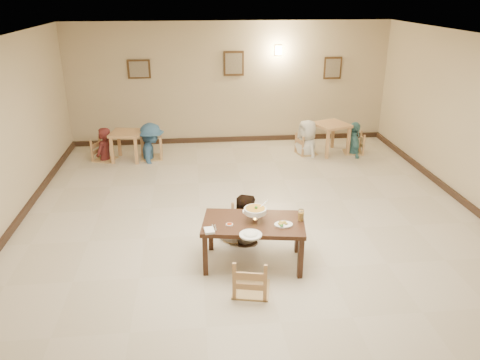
{
  "coord_description": "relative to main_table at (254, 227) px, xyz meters",
  "views": [
    {
      "loc": [
        -0.95,
        -6.68,
        3.71
      ],
      "look_at": [
        -0.27,
        -0.11,
        0.99
      ],
      "focal_mm": 35.0,
      "sensor_mm": 36.0,
      "label": 1
    }
  ],
  "objects": [
    {
      "name": "rice_plate_far",
      "position": [
        0.03,
        0.31,
        0.09
      ],
      "size": [
        0.31,
        0.31,
        0.07
      ],
      "color": "white",
      "rests_on": "main_table"
    },
    {
      "name": "bg_table_left",
      "position": [
        -2.33,
        4.69,
        -0.05
      ],
      "size": [
        0.77,
        0.77,
        0.67
      ],
      "rotation": [
        0.0,
        0.0,
        -0.15
      ],
      "color": "tan",
      "rests_on": "floor"
    },
    {
      "name": "curry_warmer",
      "position": [
        0.02,
        0.01,
        0.24
      ],
      "size": [
        0.35,
        0.31,
        0.28
      ],
      "color": "silver",
      "rests_on": "main_table"
    },
    {
      "name": "baseboard_left",
      "position": [
        -3.81,
        0.88,
        -0.53
      ],
      "size": [
        0.06,
        10.0,
        0.12
      ],
      "primitive_type": "cube",
      "color": "#322117",
      "rests_on": "floor"
    },
    {
      "name": "picture_b",
      "position": [
        0.26,
        5.83,
        1.41
      ],
      "size": [
        0.5,
        0.04,
        0.6
      ],
      "color": "#3D2815",
      "rests_on": "wall_back"
    },
    {
      "name": "bg_table_right",
      "position": [
        2.48,
        4.69,
        0.01
      ],
      "size": [
        0.94,
        0.94,
        0.73
      ],
      "rotation": [
        0.0,
        0.0,
        0.36
      ],
      "color": "tan",
      "rests_on": "floor"
    },
    {
      "name": "drink_glass",
      "position": [
        0.67,
        -0.03,
        0.16
      ],
      "size": [
        0.08,
        0.08,
        0.17
      ],
      "color": "white",
      "rests_on": "main_table"
    },
    {
      "name": "picture_a",
      "position": [
        -2.04,
        5.83,
        1.31
      ],
      "size": [
        0.55,
        0.04,
        0.45
      ],
      "color": "#3D2815",
      "rests_on": "wall_back"
    },
    {
      "name": "rice_plate_near",
      "position": [
        -0.09,
        -0.39,
        0.09
      ],
      "size": [
        0.3,
        0.3,
        0.07
      ],
      "color": "white",
      "rests_on": "main_table"
    },
    {
      "name": "baseboard_back",
      "position": [
        0.16,
        5.85,
        -0.53
      ],
      "size": [
        8.0,
        0.06,
        0.12
      ],
      "primitive_type": "cube",
      "color": "#322117",
      "rests_on": "floor"
    },
    {
      "name": "bg_diner_b",
      "position": [
        -1.79,
        4.75,
        0.25
      ],
      "size": [
        0.71,
        1.13,
        1.68
      ],
      "primitive_type": "imported",
      "rotation": [
        0.0,
        0.0,
        1.65
      ],
      "color": "#366696",
      "rests_on": "floor"
    },
    {
      "name": "main_table",
      "position": [
        0.0,
        0.0,
        0.0
      ],
      "size": [
        1.53,
        1.02,
        0.67
      ],
      "rotation": [
        0.0,
        0.0,
        -0.16
      ],
      "color": "#3D2113",
      "rests_on": "floor"
    },
    {
      "name": "main_diner",
      "position": [
        -0.07,
        0.69,
        0.19
      ],
      "size": [
        0.78,
        0.63,
        1.55
      ],
      "primitive_type": "imported",
      "rotation": [
        0.0,
        0.0,
        3.09
      ],
      "color": "gray",
      "rests_on": "floor"
    },
    {
      "name": "bg_diner_a",
      "position": [
        -2.87,
        4.72,
        0.19
      ],
      "size": [
        0.54,
        0.66,
        1.55
      ],
      "primitive_type": "imported",
      "rotation": [
        0.0,
        0.0,
        4.36
      ],
      "color": "#551E1E",
      "rests_on": "floor"
    },
    {
      "name": "floor",
      "position": [
        0.16,
        0.88,
        -0.59
      ],
      "size": [
        10.0,
        10.0,
        0.0
      ],
      "primitive_type": "plane",
      "color": "beige",
      "rests_on": "ground"
    },
    {
      "name": "picture_c",
      "position": [
        2.76,
        5.83,
        1.26
      ],
      "size": [
        0.45,
        0.04,
        0.55
      ],
      "color": "#3D2815",
      "rests_on": "wall_back"
    },
    {
      "name": "wall_sconce",
      "position": [
        1.36,
        5.84,
        1.71
      ],
      "size": [
        0.16,
        0.05,
        0.22
      ],
      "primitive_type": "cube",
      "color": "#FFD88C",
      "rests_on": "wall_back"
    },
    {
      "name": "napkin_cutlery",
      "position": [
        -0.63,
        -0.22,
        0.1
      ],
      "size": [
        0.17,
        0.27,
        0.03
      ],
      "color": "white",
      "rests_on": "main_table"
    },
    {
      "name": "bg_chair_rl",
      "position": [
        1.91,
        4.69,
        -0.13
      ],
      "size": [
        0.43,
        0.43,
        0.92
      ],
      "rotation": [
        0.0,
        0.0,
        1.84
      ],
      "color": "tan",
      "rests_on": "floor"
    },
    {
      "name": "bg_diner_c",
      "position": [
        1.91,
        4.69,
        0.24
      ],
      "size": [
        0.74,
        0.93,
        1.66
      ],
      "primitive_type": "imported",
      "rotation": [
        0.0,
        0.0,
        5.01
      ],
      "color": "silver",
      "rests_on": "floor"
    },
    {
      "name": "ceiling",
      "position": [
        0.16,
        0.88,
        2.41
      ],
      "size": [
        10.0,
        10.0,
        0.0
      ],
      "primitive_type": "plane",
      "color": "silver",
      "rests_on": "wall_back"
    },
    {
      "name": "bg_chair_rr",
      "position": [
        3.05,
        4.63,
        -0.12
      ],
      "size": [
        0.44,
        0.44,
        0.95
      ],
      "rotation": [
        0.0,
        0.0,
        -1.72
      ],
      "color": "tan",
      "rests_on": "floor"
    },
    {
      "name": "wall_back",
      "position": [
        0.16,
        5.88,
        0.91
      ],
      "size": [
        10.0,
        0.0,
        10.0
      ],
      "primitive_type": "plane",
      "rotation": [
        1.57,
        0.0,
        0.0
      ],
      "color": "#C5B08E",
      "rests_on": "floor"
    },
    {
      "name": "chair_near",
      "position": [
        -0.11,
        -0.67,
        -0.09
      ],
      "size": [
        0.47,
        0.47,
        1.01
      ],
      "rotation": [
        0.0,
        0.0,
        2.93
      ],
      "color": "tan",
      "rests_on": "floor"
    },
    {
      "name": "bg_chair_lr",
      "position": [
        -1.79,
        4.75,
        -0.07
      ],
      "size": [
        0.49,
        0.49,
        1.04
      ],
      "rotation": [
        0.0,
        0.0,
        -1.54
      ],
      "color": "tan",
      "rests_on": "floor"
    },
    {
      "name": "bg_diner_d",
      "position": [
        3.05,
        4.63,
        0.18
      ],
      "size": [
        0.44,
        0.92,
        1.53
      ],
      "primitive_type": "imported",
      "rotation": [
        0.0,
        0.0,
        1.5
      ],
      "color": "teal",
      "rests_on": "floor"
    },
    {
      "name": "chair_far",
      "position": [
        -0.11,
        0.75,
        -0.12
      ],
      "size": [
        0.44,
        0.44,
        0.94
      ],
      "rotation": [
        0.0,
        0.0,
        -0.37
      ],
      "color": "tan",
      "rests_on": "floor"
    },
    {
      "name": "fried_plate",
      "position": [
        0.4,
        -0.15,
        0.1
      ],
      "size": [
        0.26,
        0.26,
        0.06
      ],
      "color": "white",
      "rests_on": "main_table"
    },
    {
      "name": "chili_dish",
      "position": [
        -0.35,
        -0.07,
        0.09
      ],
      "size": [
        0.1,
        0.1,
        0.02
      ],
      "color": "white",
      "rests_on": "main_table"
    },
    {
      "name": "bg_chair_ll",
      "position": [
        -2.87,
        4.72,
        -0.11
      ],
      "size": [
        0.45,
        0.45,
        0.95
      ],
      "rotation": [
        0.0,
        0.0,
        1.21
      ],
      "color": "tan",
      "rests_on": "floor"
    }
  ]
}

